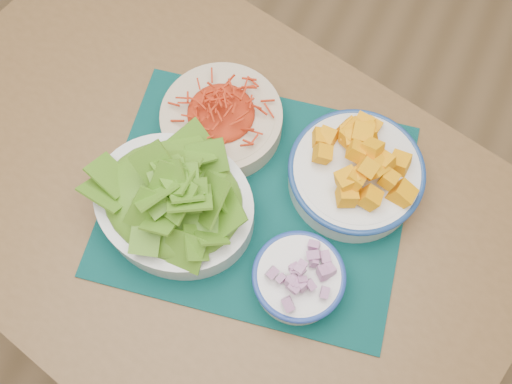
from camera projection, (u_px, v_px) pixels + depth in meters
ground at (167, 223)px, 1.73m from camera, size 4.00×4.00×0.00m
table at (206, 215)px, 1.07m from camera, size 1.23×0.95×0.75m
placemat at (256, 199)px, 0.96m from camera, size 0.56×0.49×0.00m
carrot_bowl at (221, 117)px, 0.97m from camera, size 0.27×0.27×0.08m
squash_bowl at (357, 170)px, 0.92m from camera, size 0.25×0.25×0.11m
lettuce_bowl at (173, 198)px, 0.89m from camera, size 0.28×0.24×0.13m
onion_bowl at (299, 277)px, 0.87m from camera, size 0.18×0.18×0.08m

